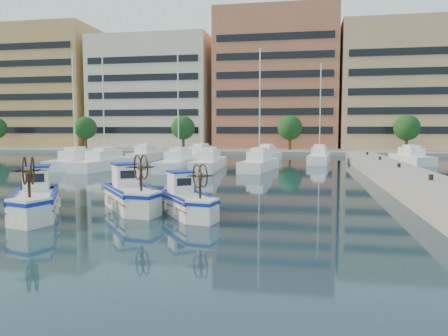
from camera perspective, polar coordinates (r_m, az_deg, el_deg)
ground at (r=20.01m, az=-8.40°, el=-6.16°), size 300.00×300.00×0.00m
quay at (r=27.57m, az=24.29°, el=-2.22°), size 3.00×60.00×1.20m
waterfront at (r=83.97m, az=12.55°, el=9.83°), size 180.00×40.00×25.60m
yacht_marina at (r=47.42m, az=-0.87°, el=0.98°), size 37.74×22.81×11.50m
fishing_boat_a at (r=21.31m, az=-23.48°, el=-3.74°), size 3.64×4.62×2.80m
fishing_boat_b at (r=21.79m, az=-12.10°, el=-3.27°), size 3.98×4.46×2.77m
fishing_boat_c at (r=19.96m, az=-4.88°, el=-4.19°), size 3.44×3.97×2.44m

